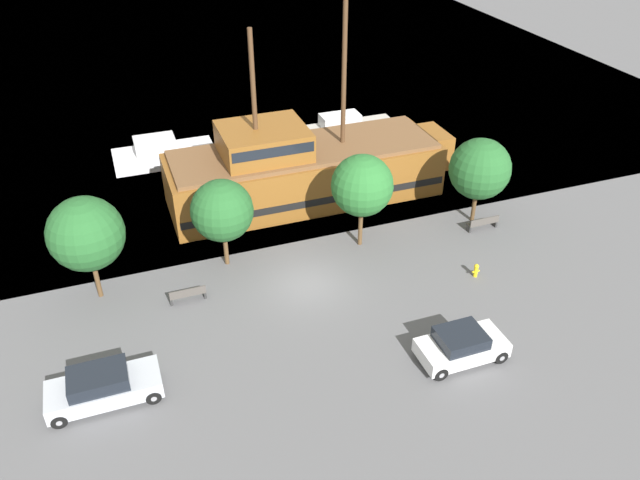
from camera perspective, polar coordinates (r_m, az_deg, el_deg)
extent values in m
plane|color=#5B5B5E|center=(32.42, -1.16, -4.08)|extent=(160.00, 160.00, 0.00)
plane|color=#38667F|center=(71.64, -13.20, 16.63)|extent=(80.00, 80.00, 0.00)
cube|color=brown|center=(39.37, -1.43, 5.99)|extent=(16.93, 5.48, 3.19)
cube|color=black|center=(39.59, -1.42, 5.38)|extent=(16.59, 5.56, 0.45)
cube|color=brown|center=(42.60, 10.31, 8.39)|extent=(1.40, 3.01, 2.23)
cube|color=brown|center=(38.61, -1.46, 8.26)|extent=(16.25, 5.04, 0.25)
cube|color=brown|center=(37.56, -5.20, 8.99)|extent=(5.08, 4.38, 1.67)
cube|color=black|center=(37.45, -5.22, 9.34)|extent=(4.82, 4.44, 0.60)
cylinder|color=#4C331E|center=(37.75, 2.22, 15.03)|extent=(0.28, 0.28, 8.78)
cylinder|color=#4C331E|center=(36.36, -6.09, 13.04)|extent=(0.28, 0.28, 7.46)
cube|color=silver|center=(45.58, -14.04, 7.47)|extent=(6.91, 2.55, 1.04)
cube|color=silver|center=(45.15, -14.86, 8.45)|extent=(2.76, 1.99, 0.88)
cube|color=black|center=(45.21, -13.81, 8.64)|extent=(0.12, 1.79, 0.71)
cube|color=#B7B2A8|center=(48.91, 2.45, 10.10)|extent=(7.50, 2.02, 0.75)
cube|color=silver|center=(48.39, 1.84, 10.91)|extent=(3.00, 1.57, 0.90)
cube|color=black|center=(48.71, 2.85, 11.04)|extent=(0.12, 1.41, 0.72)
cube|color=white|center=(28.64, 12.81, -9.58)|extent=(3.91, 1.90, 0.70)
cube|color=black|center=(28.17, 12.76, -8.71)|extent=(2.03, 1.71, 0.55)
cylinder|color=black|center=(29.03, 16.19, -10.22)|extent=(0.65, 0.22, 0.65)
cylinder|color=gray|center=(29.03, 16.19, -10.22)|extent=(0.25, 0.25, 0.25)
cylinder|color=black|center=(30.02, 14.37, -8.15)|extent=(0.65, 0.22, 0.65)
cylinder|color=gray|center=(30.02, 14.37, -8.15)|extent=(0.25, 0.25, 0.25)
cylinder|color=black|center=(27.67, 10.96, -11.92)|extent=(0.65, 0.22, 0.65)
cylinder|color=gray|center=(27.67, 10.96, -11.92)|extent=(0.25, 0.25, 0.25)
cylinder|color=black|center=(28.71, 9.27, -9.67)|extent=(0.65, 0.22, 0.65)
cylinder|color=gray|center=(28.71, 9.27, -9.67)|extent=(0.25, 0.25, 0.25)
cube|color=#B7BCC6|center=(27.64, -19.11, -12.76)|extent=(4.55, 1.85, 0.74)
cube|color=black|center=(27.20, -19.65, -11.84)|extent=(2.37, 1.67, 0.58)
cylinder|color=black|center=(27.17, -14.98, -13.70)|extent=(0.64, 0.22, 0.64)
cylinder|color=gray|center=(27.17, -14.98, -13.70)|extent=(0.24, 0.25, 0.24)
cylinder|color=black|center=(28.36, -15.42, -11.32)|extent=(0.64, 0.22, 0.64)
cylinder|color=gray|center=(28.36, -15.42, -11.32)|extent=(0.24, 0.25, 0.24)
cylinder|color=black|center=(27.46, -22.75, -15.04)|extent=(0.64, 0.22, 0.64)
cylinder|color=gray|center=(27.46, -22.75, -15.04)|extent=(0.24, 0.25, 0.24)
cylinder|color=black|center=(28.64, -22.79, -12.62)|extent=(0.64, 0.22, 0.64)
cylinder|color=gray|center=(28.64, -22.79, -12.62)|extent=(0.24, 0.25, 0.24)
cylinder|color=yellow|center=(33.82, 14.04, -2.84)|extent=(0.22, 0.22, 0.56)
sphere|color=yellow|center=(33.62, 14.12, -2.35)|extent=(0.25, 0.25, 0.25)
cylinder|color=yellow|center=(33.73, 13.82, -2.86)|extent=(0.10, 0.09, 0.09)
cylinder|color=yellow|center=(33.89, 14.28, -2.75)|extent=(0.10, 0.09, 0.09)
cube|color=#4C4742|center=(37.83, 14.63, 1.55)|extent=(1.89, 0.45, 0.05)
cube|color=#4C4742|center=(37.59, 14.83, 1.69)|extent=(1.89, 0.06, 0.40)
cube|color=#2D2D2D|center=(37.50, 13.45, 1.02)|extent=(0.12, 0.36, 0.40)
cube|color=#2D2D2D|center=(38.41, 15.68, 1.49)|extent=(0.12, 0.36, 0.40)
cube|color=#4C4742|center=(31.81, -12.02, -4.82)|extent=(1.80, 0.45, 0.05)
cube|color=#4C4742|center=(31.52, -12.00, -4.71)|extent=(1.80, 0.06, 0.40)
cube|color=#2D2D2D|center=(31.90, -13.46, -5.43)|extent=(0.12, 0.36, 0.40)
cube|color=#2D2D2D|center=(32.01, -10.49, -4.84)|extent=(0.12, 0.36, 0.40)
cylinder|color=brown|center=(32.95, -19.73, -3.31)|extent=(0.24, 0.24, 2.18)
sphere|color=#235B28|center=(31.53, -20.62, 0.53)|extent=(3.64, 3.64, 3.64)
cylinder|color=brown|center=(33.75, -8.60, -0.77)|extent=(0.24, 0.24, 1.95)
sphere|color=#235B28|center=(32.50, -8.95, 2.68)|extent=(3.27, 3.27, 3.27)
cylinder|color=brown|center=(34.92, 3.72, 1.24)|extent=(0.24, 0.24, 2.34)
sphere|color=#286B2D|center=(33.61, 3.88, 5.00)|extent=(3.39, 3.39, 3.39)
cylinder|color=brown|center=(38.26, 13.90, 3.01)|extent=(0.24, 0.24, 1.95)
sphere|color=#235B28|center=(37.10, 14.41, 6.32)|extent=(3.55, 3.55, 3.55)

